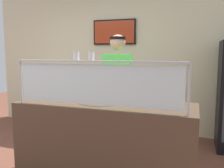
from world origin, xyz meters
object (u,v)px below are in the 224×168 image
pizza_server (96,99)px  pepper_flake_shaker (91,56)px  pizza_tray (100,100)px  pizza_box_stack (52,80)px  parmesan_shaker (76,56)px  worker_figure (118,90)px

pizza_server → pepper_flake_shaker: (0.09, -0.31, 0.49)m
pizza_tray → pizza_box_stack: pizza_box_stack is taller
pizza_server → parmesan_shaker: 0.59m
pepper_flake_shaker → pizza_box_stack: 2.50m
parmesan_shaker → pizza_tray: bearing=68.6°
worker_figure → parmesan_shaker: bearing=-100.8°
pizza_server → worker_figure: size_ratio=0.16×
pepper_flake_shaker → pizza_tray: bearing=97.2°
pizza_box_stack → pizza_server: bearing=-44.0°
pepper_flake_shaker → pizza_box_stack: size_ratio=0.18×
pizza_server → pepper_flake_shaker: 0.59m
parmesan_shaker → pepper_flake_shaker: (0.17, -0.00, -0.00)m
pizza_server → parmesan_shaker: parmesan_shaker is taller
worker_figure → pizza_box_stack: size_ratio=3.34×
pizza_server → parmesan_shaker: size_ratio=2.94×
pepper_flake_shaker → parmesan_shaker: bearing=180.0°
pepper_flake_shaker → worker_figure: size_ratio=0.05×
pizza_tray → pepper_flake_shaker: bearing=-82.8°
parmesan_shaker → worker_figure: size_ratio=0.05×
pizza_tray → parmesan_shaker: bearing=-111.4°
parmesan_shaker → pepper_flake_shaker: 0.17m
pizza_tray → parmesan_shaker: (-0.13, -0.33, 0.52)m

